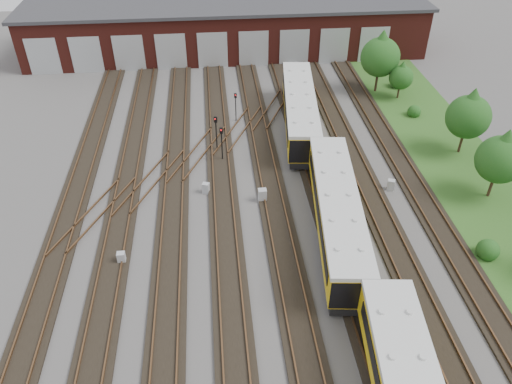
{
  "coord_description": "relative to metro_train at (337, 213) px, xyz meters",
  "views": [
    {
      "loc": [
        -2.49,
        -24.96,
        24.63
      ],
      "look_at": [
        0.46,
        5.16,
        2.0
      ],
      "focal_mm": 35.0,
      "sensor_mm": 36.0,
      "label": 1
    }
  ],
  "objects": [
    {
      "name": "bush_2",
      "position": [
        12.91,
        24.19,
        -1.19
      ],
      "size": [
        1.65,
        1.65,
        1.65
      ],
      "primitive_type": "sphere",
      "color": "#144714",
      "rests_on": "ground"
    },
    {
      "name": "relay_cabinet_0",
      "position": [
        -15.31,
        -1.51,
        -1.56
      ],
      "size": [
        0.54,
        0.45,
        0.9
      ],
      "primitive_type": "cube",
      "rotation": [
        0.0,
        0.0,
        0.0
      ],
      "color": "#A7AAAC",
      "rests_on": "ground"
    },
    {
      "name": "ground",
      "position": [
        -6.0,
        -2.1,
        -2.01
      ],
      "size": [
        120.0,
        120.0,
        0.0
      ],
      "primitive_type": "plane",
      "color": "#423F3D",
      "rests_on": "ground"
    },
    {
      "name": "tree_1",
      "position": [
        11.95,
        21.46,
        0.74
      ],
      "size": [
        2.58,
        2.58,
        4.28
      ],
      "color": "#352317",
      "rests_on": "ground"
    },
    {
      "name": "tree_0",
      "position": [
        10.0,
        23.4,
        2.51
      ],
      "size": [
        4.25,
        4.25,
        7.04
      ],
      "color": "#352317",
      "rests_on": "ground"
    },
    {
      "name": "relay_cabinet_1",
      "position": [
        -9.37,
        6.06,
        -1.56
      ],
      "size": [
        0.66,
        0.6,
        0.91
      ],
      "primitive_type": "cube",
      "rotation": [
        0.0,
        0.0,
        -0.33
      ],
      "color": "#A7AAAC",
      "rests_on": "ground"
    },
    {
      "name": "signal_mast_2",
      "position": [
        -0.87,
        14.05,
        -0.12
      ],
      "size": [
        0.22,
        0.21,
        2.98
      ],
      "rotation": [
        0.0,
        0.0,
        -0.01
      ],
      "color": "black",
      "rests_on": "ground"
    },
    {
      "name": "track_network",
      "position": [
        -6.17,
        -1.51,
        -1.9
      ],
      "size": [
        30.4,
        70.0,
        0.33
      ],
      "color": "black",
      "rests_on": "ground"
    },
    {
      "name": "maintenance_shed",
      "position": [
        -6.01,
        37.87,
        1.19
      ],
      "size": [
        51.0,
        12.5,
        6.35
      ],
      "color": "#551B15",
      "rests_on": "ground"
    },
    {
      "name": "tree_2",
      "position": [
        13.94,
        10.03,
        2.12
      ],
      "size": [
        3.88,
        3.88,
        6.43
      ],
      "color": "#352317",
      "rests_on": "ground"
    },
    {
      "name": "signal_mast_0",
      "position": [
        -8.23,
        12.5,
        0.23
      ],
      "size": [
        0.32,
        0.3,
        3.51
      ],
      "rotation": [
        0.0,
        0.0,
        -0.39
      ],
      "color": "black",
      "rests_on": "ground"
    },
    {
      "name": "bush_0",
      "position": [
        10.1,
        -3.34,
        -1.22
      ],
      "size": [
        1.58,
        1.58,
        1.58
      ],
      "primitive_type": "sphere",
      "color": "#144714",
      "rests_on": "ground"
    },
    {
      "name": "metro_train",
      "position": [
        0.0,
        0.0,
        0.0
      ],
      "size": [
        4.6,
        48.09,
        3.28
      ],
      "rotation": [
        0.0,
        0.0,
        -0.11
      ],
      "color": "black",
      "rests_on": "ground"
    },
    {
      "name": "signal_mast_3",
      "position": [
        -7.81,
        10.78,
        0.14
      ],
      "size": [
        0.3,
        0.28,
        3.34
      ],
      "rotation": [
        0.0,
        0.0,
        -0.14
      ],
      "color": "black",
      "rests_on": "ground"
    },
    {
      "name": "grass_verge",
      "position": [
        13.0,
        7.9,
        -1.99
      ],
      "size": [
        8.0,
        55.0,
        0.05
      ],
      "primitive_type": "cube",
      "color": "#214B19",
      "rests_on": "ground"
    },
    {
      "name": "tree_4",
      "position": [
        13.5,
        3.33,
        2.0
      ],
      "size": [
        3.77,
        3.77,
        6.24
      ],
      "color": "#352317",
      "rests_on": "ground"
    },
    {
      "name": "relay_cabinet_3",
      "position": [
        2.74,
        10.41,
        -1.51
      ],
      "size": [
        0.72,
        0.65,
        1.0
      ],
      "primitive_type": "cube",
      "rotation": [
        0.0,
        0.0,
        0.28
      ],
      "color": "#A7AAAC",
      "rests_on": "ground"
    },
    {
      "name": "relay_cabinet_4",
      "position": [
        5.84,
        4.98,
        -1.54
      ],
      "size": [
        0.7,
        0.64,
        0.95
      ],
      "primitive_type": "cube",
      "rotation": [
        0.0,
        0.0,
        -0.34
      ],
      "color": "#A7AAAC",
      "rests_on": "ground"
    },
    {
      "name": "signal_mast_1",
      "position": [
        -6.11,
        18.09,
        -0.08
      ],
      "size": [
        0.25,
        0.24,
        3.01
      ],
      "rotation": [
        0.0,
        0.0,
        0.07
      ],
      "color": "black",
      "rests_on": "ground"
    },
    {
      "name": "relay_cabinet_2",
      "position": [
        -4.88,
        4.52,
        -1.46
      ],
      "size": [
        0.68,
        0.58,
        1.1
      ],
      "primitive_type": "cube",
      "rotation": [
        0.0,
        0.0,
        0.04
      ],
      "color": "#A7AAAC",
      "rests_on": "ground"
    },
    {
      "name": "bush_1",
      "position": [
        12.27,
        17.29,
        -1.33
      ],
      "size": [
        1.36,
        1.36,
        1.36
      ],
      "primitive_type": "sphere",
      "color": "#144714",
      "rests_on": "ground"
    }
  ]
}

